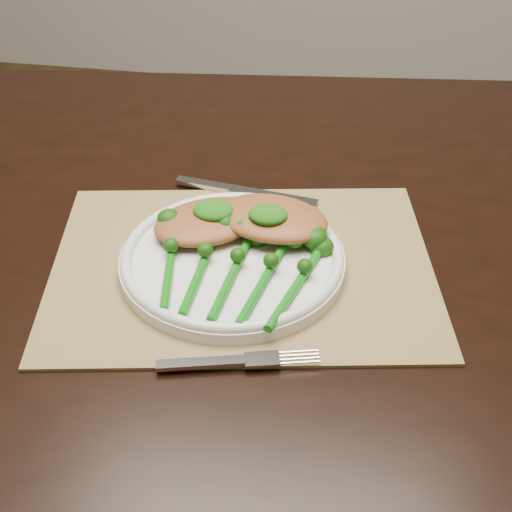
% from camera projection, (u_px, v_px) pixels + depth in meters
% --- Properties ---
extents(floor, '(4.00, 4.00, 0.00)m').
position_uv_depth(floor, '(183.00, 490.00, 1.46)').
color(floor, '#51391B').
rests_on(floor, ground).
extents(dining_table, '(1.69, 1.08, 0.75)m').
position_uv_depth(dining_table, '(242.00, 411.00, 1.14)').
color(dining_table, black).
rests_on(dining_table, ground).
extents(placemat, '(0.49, 0.40, 0.00)m').
position_uv_depth(placemat, '(242.00, 266.00, 0.83)').
color(placemat, olive).
rests_on(placemat, dining_table).
extents(dinner_plate, '(0.26, 0.26, 0.02)m').
position_uv_depth(dinner_plate, '(232.00, 259.00, 0.82)').
color(dinner_plate, white).
rests_on(dinner_plate, placemat).
extents(knife, '(0.20, 0.04, 0.01)m').
position_uv_depth(knife, '(232.00, 189.00, 0.95)').
color(knife, silver).
rests_on(knife, placemat).
extents(fork, '(0.16, 0.06, 0.00)m').
position_uv_depth(fork, '(249.00, 360.00, 0.71)').
color(fork, silver).
rests_on(fork, placemat).
extents(chicken_fillet_left, '(0.16, 0.15, 0.03)m').
position_uv_depth(chicken_fillet_left, '(208.00, 221.00, 0.85)').
color(chicken_fillet_left, '#99582C').
rests_on(chicken_fillet_left, dinner_plate).
extents(chicken_fillet_right, '(0.15, 0.12, 0.03)m').
position_uv_depth(chicken_fillet_right, '(272.00, 218.00, 0.85)').
color(chicken_fillet_right, '#99582C').
rests_on(chicken_fillet_right, dinner_plate).
extents(pesto_dollop_left, '(0.05, 0.04, 0.02)m').
position_uv_depth(pesto_dollop_left, '(213.00, 210.00, 0.84)').
color(pesto_dollop_left, '#114D0B').
rests_on(pesto_dollop_left, chicken_fillet_left).
extents(pesto_dollop_right, '(0.05, 0.04, 0.02)m').
position_uv_depth(pesto_dollop_right, '(268.00, 214.00, 0.83)').
color(pesto_dollop_right, '#114D0B').
rests_on(pesto_dollop_right, chicken_fillet_right).
extents(broccolini_bundle, '(0.19, 0.20, 0.04)m').
position_uv_depth(broccolini_bundle, '(232.00, 275.00, 0.78)').
color(broccolini_bundle, '#0D670E').
rests_on(broccolini_bundle, dinner_plate).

